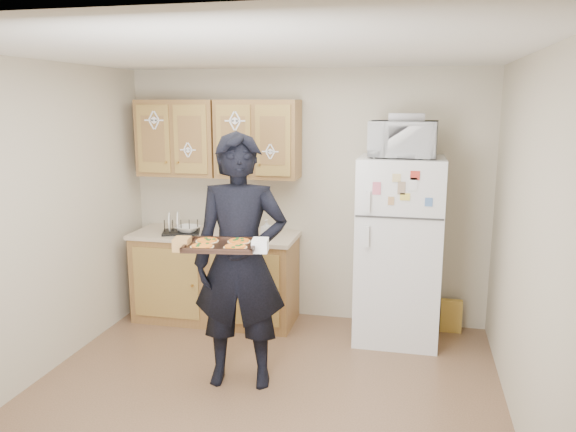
{
  "coord_description": "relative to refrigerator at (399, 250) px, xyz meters",
  "views": [
    {
      "loc": [
        1.06,
        -3.64,
        2.18
      ],
      "look_at": [
        0.13,
        0.45,
        1.32
      ],
      "focal_mm": 35.0,
      "sensor_mm": 36.0,
      "label": 1
    }
  ],
  "objects": [
    {
      "name": "base_cabinet",
      "position": [
        -1.8,
        0.05,
        -0.42
      ],
      "size": [
        1.6,
        0.6,
        0.86
      ],
      "primitive_type": "cube",
      "color": "brown",
      "rests_on": "floor"
    },
    {
      "name": "ceiling",
      "position": [
        -0.95,
        -1.43,
        1.65
      ],
      "size": [
        3.6,
        3.6,
        0.0
      ],
      "primitive_type": "plane",
      "color": "white",
      "rests_on": "wall_back"
    },
    {
      "name": "baking_tray",
      "position": [
        -1.2,
        -1.44,
        0.33
      ],
      "size": [
        0.55,
        0.44,
        0.04
      ],
      "primitive_type": "cube",
      "rotation": [
        0.0,
        0.0,
        0.15
      ],
      "color": "black",
      "rests_on": "person"
    },
    {
      "name": "cereal_box",
      "position": [
        0.52,
        0.24,
        -0.69
      ],
      "size": [
        0.2,
        0.07,
        0.32
      ],
      "primitive_type": "cube",
      "color": "#E4C850",
      "rests_on": "floor"
    },
    {
      "name": "bowl",
      "position": [
        -2.05,
        -0.02,
        0.1
      ],
      "size": [
        0.26,
        0.26,
        0.06
      ],
      "primitive_type": "imported",
      "rotation": [
        0.0,
        0.0,
        -0.14
      ],
      "color": "silver",
      "rests_on": "dish_rack"
    },
    {
      "name": "foil_pan",
      "position": [
        0.02,
        -0.02,
        1.2
      ],
      "size": [
        0.31,
        0.23,
        0.06
      ],
      "primitive_type": "cube",
      "rotation": [
        0.0,
        0.0,
        0.05
      ],
      "color": "#B1B0B7",
      "rests_on": "microwave"
    },
    {
      "name": "upper_cab_left",
      "position": [
        -2.2,
        0.18,
        0.98
      ],
      "size": [
        0.8,
        0.33,
        0.75
      ],
      "primitive_type": "cube",
      "color": "brown",
      "rests_on": "wall_back"
    },
    {
      "name": "countertop",
      "position": [
        -1.8,
        0.05,
        0.03
      ],
      "size": [
        1.64,
        0.64,
        0.04
      ],
      "primitive_type": "cube",
      "color": "#C0AC94",
      "rests_on": "base_cabinet"
    },
    {
      "name": "pizza_front_right",
      "position": [
        -1.07,
        -1.5,
        0.35
      ],
      "size": [
        0.17,
        0.17,
        0.02
      ],
      "primitive_type": "cylinder",
      "color": "orange",
      "rests_on": "baking_tray"
    },
    {
      "name": "refrigerator",
      "position": [
        0.0,
        0.0,
        0.0
      ],
      "size": [
        0.75,
        0.7,
        1.7
      ],
      "primitive_type": "cube",
      "color": "white",
      "rests_on": "floor"
    },
    {
      "name": "wall_front",
      "position": [
        -0.95,
        -3.23,
        0.4
      ],
      "size": [
        3.6,
        0.04,
        2.5
      ],
      "primitive_type": "cube",
      "color": "#BCB198",
      "rests_on": "floor"
    },
    {
      "name": "person",
      "position": [
        -1.15,
        -1.14,
        0.13
      ],
      "size": [
        0.78,
        0.58,
        1.97
      ],
      "primitive_type": "imported",
      "rotation": [
        0.0,
        0.0,
        0.15
      ],
      "color": "black",
      "rests_on": "floor"
    },
    {
      "name": "pizza_front_left",
      "position": [
        -1.3,
        -1.54,
        0.35
      ],
      "size": [
        0.17,
        0.17,
        0.02
      ],
      "primitive_type": "cylinder",
      "color": "orange",
      "rests_on": "baking_tray"
    },
    {
      "name": "pizza_back_right",
      "position": [
        -1.1,
        -1.34,
        0.35
      ],
      "size": [
        0.17,
        0.17,
        0.02
      ],
      "primitive_type": "cylinder",
      "color": "orange",
      "rests_on": "baking_tray"
    },
    {
      "name": "dish_rack",
      "position": [
        -2.13,
        -0.02,
        0.12
      ],
      "size": [
        0.43,
        0.37,
        0.14
      ],
      "primitive_type": "cube",
      "rotation": [
        0.0,
        0.0,
        0.33
      ],
      "color": "black",
      "rests_on": "countertop"
    },
    {
      "name": "wall_back",
      "position": [
        -0.95,
        0.37,
        0.4
      ],
      "size": [
        3.6,
        0.04,
        2.5
      ],
      "primitive_type": "cube",
      "color": "#BCB198",
      "rests_on": "floor"
    },
    {
      "name": "pizza_back_left",
      "position": [
        -1.33,
        -1.37,
        0.35
      ],
      "size": [
        0.17,
        0.17,
        0.02
      ],
      "primitive_type": "cylinder",
      "color": "orange",
      "rests_on": "baking_tray"
    },
    {
      "name": "upper_cab_right",
      "position": [
        -1.38,
        0.18,
        0.98
      ],
      "size": [
        0.8,
        0.33,
        0.75
      ],
      "primitive_type": "cube",
      "color": "brown",
      "rests_on": "wall_back"
    },
    {
      "name": "wall_right",
      "position": [
        0.85,
        -1.43,
        0.4
      ],
      "size": [
        0.04,
        3.6,
        2.5
      ],
      "primitive_type": "cube",
      "color": "#BCB198",
      "rests_on": "floor"
    },
    {
      "name": "wall_left",
      "position": [
        -2.75,
        -1.43,
        0.4
      ],
      "size": [
        0.04,
        3.6,
        2.5
      ],
      "primitive_type": "cube",
      "color": "#BCB198",
      "rests_on": "floor"
    },
    {
      "name": "soap_bottle",
      "position": [
        -1.23,
        -0.07,
        0.14
      ],
      "size": [
        0.1,
        0.1,
        0.19
      ],
      "primitive_type": "imported",
      "rotation": [
        0.0,
        0.0,
        -0.2
      ],
      "color": "white",
      "rests_on": "countertop"
    },
    {
      "name": "floor",
      "position": [
        -0.95,
        -1.43,
        -0.85
      ],
      "size": [
        3.6,
        3.6,
        0.0
      ],
      "primitive_type": "plane",
      "color": "brown",
      "rests_on": "ground"
    },
    {
      "name": "microwave",
      "position": [
        0.0,
        -0.05,
        1.01
      ],
      "size": [
        0.6,
        0.42,
        0.32
      ],
      "primitive_type": "imported",
      "rotation": [
        0.0,
        0.0,
        -0.06
      ],
      "color": "white",
      "rests_on": "refrigerator"
    }
  ]
}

